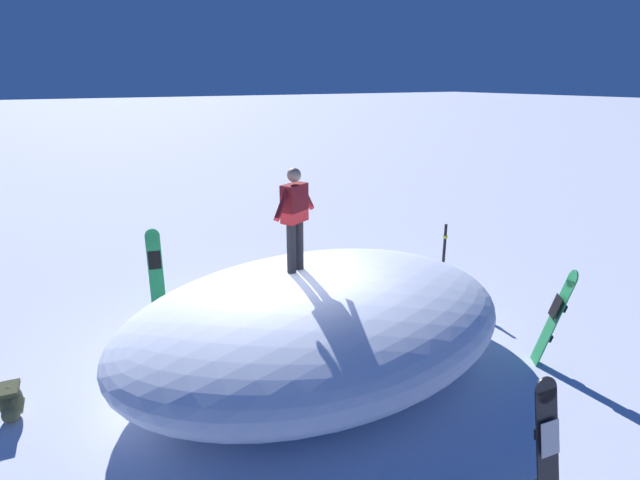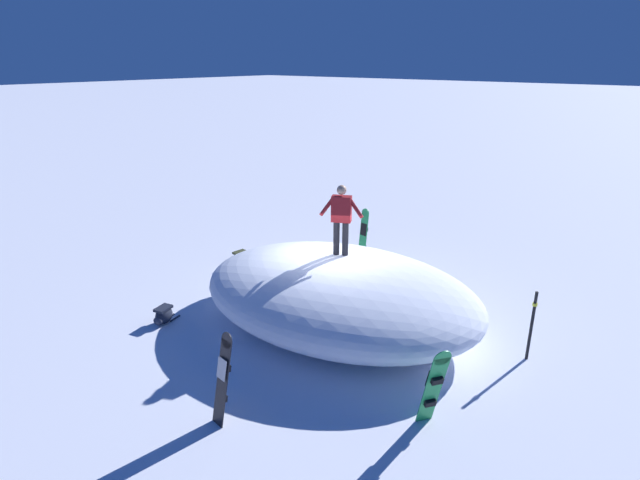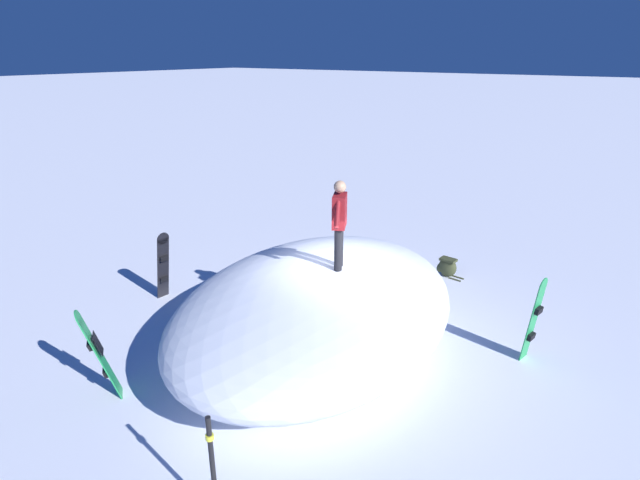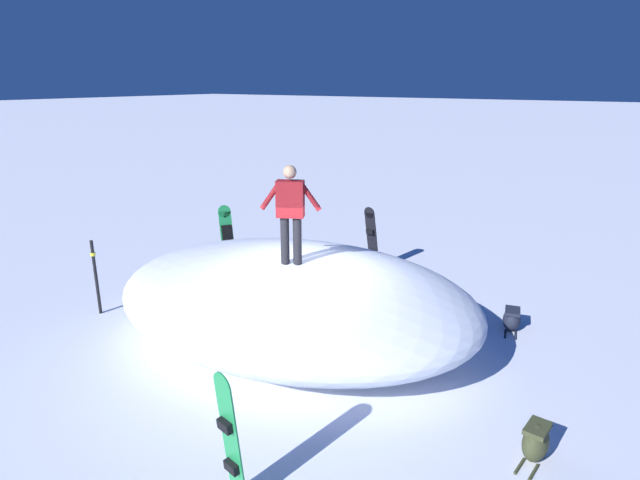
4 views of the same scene
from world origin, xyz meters
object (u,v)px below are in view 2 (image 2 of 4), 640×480
at_px(backpack_far, 240,259).
at_px(snowboarder_standing, 341,216).
at_px(snowboard_primary_upright, 363,235).
at_px(snowboard_tertiary_upright, 223,377).
at_px(trail_marker_pole, 532,324).
at_px(snowboard_secondary_upright, 434,387).
at_px(backpack_near, 163,315).

bearing_deg(backpack_far, snowboarder_standing, 172.05).
distance_m(snowboard_primary_upright, backpack_far, 3.65).
bearing_deg(snowboard_tertiary_upright, snowboard_primary_upright, -73.21).
bearing_deg(snowboard_primary_upright, snowboard_tertiary_upright, 106.79).
height_order(snowboard_primary_upright, trail_marker_pole, snowboard_primary_upright).
height_order(snowboard_primary_upright, snowboard_tertiary_upright, snowboard_primary_upright).
relative_size(backpack_far, trail_marker_pole, 0.46).
distance_m(snowboarder_standing, trail_marker_pole, 4.44).
distance_m(snowboard_secondary_upright, backpack_near, 6.43).
xyz_separation_m(snowboarder_standing, snowboard_secondary_upright, (-3.47, 2.15, -1.63)).
xyz_separation_m(backpack_near, backpack_far, (1.13, -3.37, 0.04)).
distance_m(snowboard_primary_upright, snowboard_tertiary_upright, 7.51).
relative_size(snowboard_secondary_upright, backpack_near, 2.27).
xyz_separation_m(snowboarder_standing, snowboard_primary_upright, (1.48, -3.10, -1.61)).
height_order(snowboard_secondary_upright, snowboard_tertiary_upright, snowboard_tertiary_upright).
bearing_deg(snowboard_secondary_upright, snowboarder_standing, -31.85).
bearing_deg(snowboarder_standing, snowboard_primary_upright, -64.52).
xyz_separation_m(backpack_near, trail_marker_pole, (-6.91, -3.73, 0.58)).
distance_m(snowboard_primary_upright, trail_marker_pole, 5.90).
xyz_separation_m(snowboarder_standing, snowboard_tertiary_upright, (-0.69, 4.09, -1.63)).
bearing_deg(trail_marker_pole, snowboard_primary_upright, -21.62).
height_order(snowboard_primary_upright, backpack_far, snowboard_primary_upright).
relative_size(snowboarder_standing, trail_marker_pole, 1.07).
relative_size(snowboarder_standing, snowboard_primary_upright, 0.97).
distance_m(snowboard_tertiary_upright, trail_marker_pole, 6.01).
distance_m(backpack_far, trail_marker_pole, 8.07).
height_order(snowboarder_standing, backpack_near, snowboarder_standing).
distance_m(snowboard_tertiary_upright, backpack_near, 3.87).
height_order(snowboarder_standing, snowboard_primary_upright, snowboarder_standing).
bearing_deg(backpack_near, snowboard_tertiary_upright, 160.34).
bearing_deg(trail_marker_pole, snowboard_secondary_upright, 80.03).
bearing_deg(backpack_far, backpack_near, 108.50).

